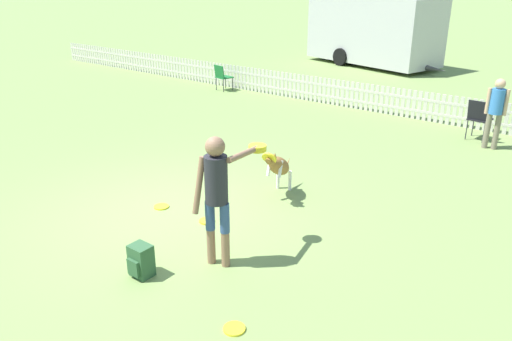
{
  "coord_description": "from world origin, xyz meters",
  "views": [
    {
      "loc": [
        5.33,
        -4.61,
        3.44
      ],
      "look_at": [
        1.25,
        0.63,
        0.81
      ],
      "focal_mm": 35.0,
      "sensor_mm": 36.0,
      "label": 1
    }
  ],
  "objects_px": {
    "spectator_standing": "(496,108)",
    "handler_person": "(219,186)",
    "backpack_on_grass": "(141,261)",
    "frisbee_near_dog": "(234,329)",
    "folding_chair_center": "(222,75)",
    "frisbee_near_handler": "(161,207)",
    "equipment_trailer": "(373,30)",
    "frisbee_midfield": "(207,221)",
    "folding_chair_blue_left": "(479,116)",
    "leaping_dog": "(278,166)"
  },
  "relations": [
    {
      "from": "frisbee_midfield",
      "to": "backpack_on_grass",
      "type": "distance_m",
      "value": 1.57
    },
    {
      "from": "frisbee_near_dog",
      "to": "backpack_on_grass",
      "type": "bearing_deg",
      "value": 177.27
    },
    {
      "from": "handler_person",
      "to": "folding_chair_blue_left",
      "type": "bearing_deg",
      "value": 65.3
    },
    {
      "from": "frisbee_near_handler",
      "to": "frisbee_near_dog",
      "type": "height_order",
      "value": "same"
    },
    {
      "from": "equipment_trailer",
      "to": "spectator_standing",
      "type": "bearing_deg",
      "value": -35.33
    },
    {
      "from": "spectator_standing",
      "to": "equipment_trailer",
      "type": "bearing_deg",
      "value": -60.83
    },
    {
      "from": "frisbee_midfield",
      "to": "equipment_trailer",
      "type": "bearing_deg",
      "value": 106.47
    },
    {
      "from": "folding_chair_center",
      "to": "frisbee_near_handler",
      "type": "bearing_deg",
      "value": 136.15
    },
    {
      "from": "frisbee_midfield",
      "to": "handler_person",
      "type": "bearing_deg",
      "value": -37.96
    },
    {
      "from": "leaping_dog",
      "to": "equipment_trailer",
      "type": "height_order",
      "value": "equipment_trailer"
    },
    {
      "from": "frisbee_near_dog",
      "to": "backpack_on_grass",
      "type": "xyz_separation_m",
      "value": [
        -1.54,
        0.07,
        0.19
      ]
    },
    {
      "from": "frisbee_midfield",
      "to": "spectator_standing",
      "type": "relative_size",
      "value": 0.16
    },
    {
      "from": "leaping_dog",
      "to": "folding_chair_center",
      "type": "distance_m",
      "value": 8.11
    },
    {
      "from": "frisbee_midfield",
      "to": "spectator_standing",
      "type": "height_order",
      "value": "spectator_standing"
    },
    {
      "from": "frisbee_near_dog",
      "to": "folding_chair_center",
      "type": "relative_size",
      "value": 0.29
    },
    {
      "from": "handler_person",
      "to": "leaping_dog",
      "type": "height_order",
      "value": "handler_person"
    },
    {
      "from": "frisbee_near_dog",
      "to": "frisbee_midfield",
      "type": "relative_size",
      "value": 1.0
    },
    {
      "from": "frisbee_near_handler",
      "to": "frisbee_midfield",
      "type": "bearing_deg",
      "value": 5.44
    },
    {
      "from": "frisbee_near_handler",
      "to": "equipment_trailer",
      "type": "xyz_separation_m",
      "value": [
        -3.24,
        14.08,
        1.36
      ]
    },
    {
      "from": "frisbee_midfield",
      "to": "frisbee_near_dog",
      "type": "bearing_deg",
      "value": -40.32
    },
    {
      "from": "folding_chair_center",
      "to": "frisbee_near_dog",
      "type": "bearing_deg",
      "value": 143.33
    },
    {
      "from": "frisbee_near_dog",
      "to": "folding_chair_center",
      "type": "xyz_separation_m",
      "value": [
        -7.6,
        8.42,
        0.47
      ]
    },
    {
      "from": "folding_chair_blue_left",
      "to": "spectator_standing",
      "type": "xyz_separation_m",
      "value": [
        0.39,
        -0.4,
        0.34
      ]
    },
    {
      "from": "frisbee_near_handler",
      "to": "equipment_trailer",
      "type": "relative_size",
      "value": 0.04
    },
    {
      "from": "frisbee_midfield",
      "to": "equipment_trailer",
      "type": "distance_m",
      "value": 14.65
    },
    {
      "from": "folding_chair_center",
      "to": "backpack_on_grass",
      "type": "bearing_deg",
      "value": 137.26
    },
    {
      "from": "handler_person",
      "to": "folding_chair_blue_left",
      "type": "distance_m",
      "value": 7.31
    },
    {
      "from": "handler_person",
      "to": "frisbee_midfield",
      "type": "relative_size",
      "value": 7.29
    },
    {
      "from": "frisbee_near_dog",
      "to": "folding_chair_blue_left",
      "type": "height_order",
      "value": "folding_chair_blue_left"
    },
    {
      "from": "folding_chair_blue_left",
      "to": "backpack_on_grass",
      "type": "bearing_deg",
      "value": 83.14
    },
    {
      "from": "folding_chair_blue_left",
      "to": "leaping_dog",
      "type": "bearing_deg",
      "value": 76.31
    },
    {
      "from": "leaping_dog",
      "to": "frisbee_near_handler",
      "type": "bearing_deg",
      "value": 34.92
    },
    {
      "from": "backpack_on_grass",
      "to": "folding_chair_blue_left",
      "type": "height_order",
      "value": "folding_chair_blue_left"
    },
    {
      "from": "frisbee_midfield",
      "to": "spectator_standing",
      "type": "bearing_deg",
      "value": 68.46
    },
    {
      "from": "equipment_trailer",
      "to": "frisbee_near_dog",
      "type": "bearing_deg",
      "value": -53.88
    },
    {
      "from": "frisbee_near_handler",
      "to": "backpack_on_grass",
      "type": "bearing_deg",
      "value": -49.07
    },
    {
      "from": "backpack_on_grass",
      "to": "spectator_standing",
      "type": "distance_m",
      "value": 7.93
    },
    {
      "from": "frisbee_midfield",
      "to": "backpack_on_grass",
      "type": "height_order",
      "value": "backpack_on_grass"
    },
    {
      "from": "frisbee_near_handler",
      "to": "spectator_standing",
      "type": "xyz_separation_m",
      "value": [
        3.31,
        6.19,
        0.87
      ]
    },
    {
      "from": "frisbee_near_handler",
      "to": "equipment_trailer",
      "type": "distance_m",
      "value": 14.51
    },
    {
      "from": "handler_person",
      "to": "leaping_dog",
      "type": "distance_m",
      "value": 2.25
    },
    {
      "from": "backpack_on_grass",
      "to": "equipment_trailer",
      "type": "distance_m",
      "value": 16.19
    },
    {
      "from": "folding_chair_blue_left",
      "to": "equipment_trailer",
      "type": "distance_m",
      "value": 9.73
    },
    {
      "from": "backpack_on_grass",
      "to": "spectator_standing",
      "type": "xyz_separation_m",
      "value": [
        2.06,
        7.62,
        0.68
      ]
    },
    {
      "from": "backpack_on_grass",
      "to": "frisbee_midfield",
      "type": "bearing_deg",
      "value": 102.8
    },
    {
      "from": "folding_chair_blue_left",
      "to": "equipment_trailer",
      "type": "xyz_separation_m",
      "value": [
        -6.15,
        7.5,
        0.83
      ]
    },
    {
      "from": "spectator_standing",
      "to": "handler_person",
      "type": "bearing_deg",
      "value": 67.1
    },
    {
      "from": "leaping_dog",
      "to": "spectator_standing",
      "type": "xyz_separation_m",
      "value": [
        2.11,
        4.71,
        0.34
      ]
    },
    {
      "from": "backpack_on_grass",
      "to": "equipment_trailer",
      "type": "xyz_separation_m",
      "value": [
        -4.48,
        15.52,
        1.17
      ]
    },
    {
      "from": "folding_chair_center",
      "to": "spectator_standing",
      "type": "bearing_deg",
      "value": -173.85
    }
  ]
}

